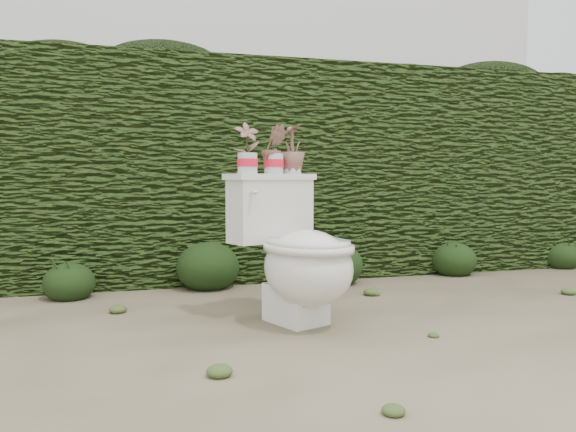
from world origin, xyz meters
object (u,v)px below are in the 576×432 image
object	(u,v)px
toilet	(298,255)
potted_plant_right	(292,150)
potted_plant_left	(247,149)
potted_plant_center	(274,151)

from	to	relation	value
toilet	potted_plant_right	bearing A→B (deg)	58.21
potted_plant_left	potted_plant_center	size ratio (longest dim) A/B	1.03
toilet	potted_plant_center	world-z (taller)	potted_plant_center
toilet	potted_plant_right	distance (m)	0.62
potted_plant_center	potted_plant_right	bearing A→B (deg)	29.31
potted_plant_left	potted_plant_center	world-z (taller)	potted_plant_left
toilet	potted_plant_left	world-z (taller)	potted_plant_left
potted_plant_left	potted_plant_right	size ratio (longest dim) A/B	0.98
potted_plant_center	potted_plant_right	world-z (taller)	potted_plant_right
potted_plant_left	potted_plant_right	bearing A→B (deg)	12.39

